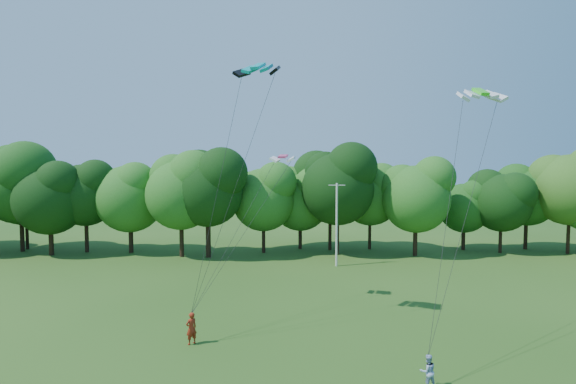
{
  "coord_description": "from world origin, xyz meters",
  "views": [
    {
      "loc": [
        1.35,
        -17.04,
        10.62
      ],
      "look_at": [
        1.25,
        13.0,
        8.72
      ],
      "focal_mm": 28.0,
      "sensor_mm": 36.0,
      "label": 1
    }
  ],
  "objects": [
    {
      "name": "kite_flyer_right",
      "position": [
        7.9,
        3.62,
        0.81
      ],
      "size": [
        0.88,
        0.73,
        1.62
      ],
      "primitive_type": "imported",
      "rotation": [
        0.0,
        0.0,
        3.3
      ],
      "color": "#9DB1DA",
      "rests_on": "ground"
    },
    {
      "name": "kite_flyer_left",
      "position": [
        -4.42,
        8.73,
        0.95
      ],
      "size": [
        0.82,
        0.81,
        1.9
      ],
      "primitive_type": "imported",
      "rotation": [
        0.0,
        0.0,
        3.88
      ],
      "color": "maroon",
      "rests_on": "ground"
    },
    {
      "name": "kite_green",
      "position": [
        12.94,
        10.51,
        14.98
      ],
      "size": [
        2.89,
        1.53,
        0.66
      ],
      "rotation": [
        0.0,
        0.0,
        0.12
      ],
      "color": "#36DF21",
      "rests_on": "ground"
    },
    {
      "name": "tree_back_east",
      "position": [
        34.16,
        35.39,
        8.31
      ],
      "size": [
        9.15,
        9.15,
        13.3
      ],
      "color": "#381F16",
      "rests_on": "ground"
    },
    {
      "name": "tree_back_west",
      "position": [
        -31.27,
        38.11,
        8.18
      ],
      "size": [
        9.01,
        9.01,
        13.11
      ],
      "color": "black",
      "rests_on": "ground"
    },
    {
      "name": "kite_teal",
      "position": [
        -0.66,
        12.13,
        16.85
      ],
      "size": [
        3.17,
        2.19,
        0.68
      ],
      "rotation": [
        0.0,
        0.0,
        -0.35
      ],
      "color": "#05979D",
      "rests_on": "ground"
    },
    {
      "name": "tree_back_center",
      "position": [
        6.92,
        34.79,
        8.37
      ],
      "size": [
        9.21,
        9.21,
        13.4
      ],
      "color": "black",
      "rests_on": "ground"
    },
    {
      "name": "kite_pink",
      "position": [
        0.85,
        16.78,
        11.17
      ],
      "size": [
        2.02,
        1.3,
        0.31
      ],
      "rotation": [
        0.0,
        0.0,
        -0.22
      ],
      "color": "#CF3970",
      "rests_on": "ground"
    },
    {
      "name": "utility_pole",
      "position": [
        6.22,
        28.94,
        4.43
      ],
      "size": [
        1.73,
        0.22,
        8.63
      ],
      "rotation": [
        0.0,
        0.0,
        -0.07
      ],
      "color": "silver",
      "rests_on": "ground"
    }
  ]
}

